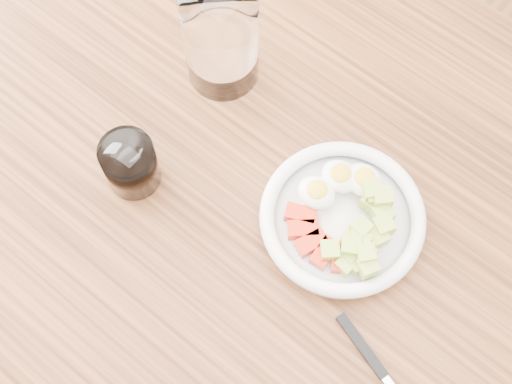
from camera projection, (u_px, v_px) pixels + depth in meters
ground at (257, 333)px, 1.60m from camera, size 4.00×4.00×0.00m
dining_table at (257, 237)px, 0.98m from camera, size 1.50×0.90×0.77m
bowl at (343, 217)px, 0.87m from camera, size 0.20×0.20×0.05m
fork at (375, 364)px, 0.81m from camera, size 0.17×0.07×0.01m
water_glass at (221, 34)px, 0.89m from camera, size 0.10×0.10×0.17m
coffee_glass at (130, 164)px, 0.87m from camera, size 0.07×0.07×0.08m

